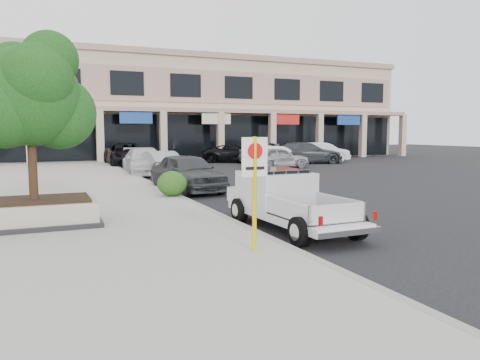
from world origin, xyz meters
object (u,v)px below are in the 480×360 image
at_px(curb_car_b, 163,164).
at_px(planter_tree, 35,97).
at_px(planter, 35,212).
at_px(lot_car_d, 235,153).
at_px(pickup_truck, 292,201).
at_px(lot_car_f, 321,152).
at_px(lot_car_b, 277,155).
at_px(lot_car_c, 307,153).
at_px(no_parking_sign, 255,178).
at_px(lot_car_a, 278,158).
at_px(curb_car_c, 145,161).
at_px(curb_car_d, 127,155).
at_px(curb_car_a, 188,172).
at_px(lot_car_e, 268,153).

bearing_deg(curb_car_b, planter_tree, -123.69).
height_order(planter, lot_car_d, lot_car_d).
height_order(pickup_truck, lot_car_f, lot_car_f).
height_order(lot_car_b, lot_car_c, lot_car_c).
bearing_deg(no_parking_sign, curb_car_b, 82.33).
bearing_deg(planter, lot_car_c, 44.12).
bearing_deg(lot_car_a, planter_tree, 136.22).
xyz_separation_m(no_parking_sign, pickup_truck, (2.04, 2.10, -0.87)).
distance_m(pickup_truck, lot_car_f, 26.77).
distance_m(curb_car_c, curb_car_d, 7.10).
relative_size(curb_car_a, lot_car_e, 1.01).
distance_m(lot_car_b, lot_car_d, 4.11).
bearing_deg(lot_car_d, curb_car_c, 155.88).
height_order(planter_tree, lot_car_e, planter_tree).
bearing_deg(lot_car_f, lot_car_c, 100.14).
xyz_separation_m(planter_tree, no_parking_sign, (3.96, -4.80, -1.78)).
relative_size(curb_car_d, lot_car_b, 1.42).
relative_size(lot_car_a, lot_car_c, 0.75).
height_order(pickup_truck, lot_car_b, pickup_truck).
bearing_deg(lot_car_e, curb_car_d, 92.71).
bearing_deg(planter, no_parking_sign, -48.59).
distance_m(curb_car_a, lot_car_b, 16.98).
relative_size(curb_car_a, lot_car_d, 0.91).
bearing_deg(lot_car_c, curb_car_a, 147.05).
xyz_separation_m(lot_car_b, lot_car_d, (-2.09, 3.54, 0.03)).
bearing_deg(curb_car_d, lot_car_e, -7.58).
relative_size(lot_car_e, lot_car_f, 0.96).
bearing_deg(no_parking_sign, lot_car_e, 62.89).
xyz_separation_m(curb_car_c, curb_car_d, (0.18, 7.10, 0.06)).
height_order(curb_car_a, curb_car_d, curb_car_d).
distance_m(no_parking_sign, lot_car_d, 29.18).
bearing_deg(lot_car_c, curb_car_b, 130.50).
relative_size(curb_car_b, curb_car_c, 0.81).
bearing_deg(lot_car_f, planter, 125.99).
bearing_deg(curb_car_a, curb_car_b, 78.09).
bearing_deg(no_parking_sign, planter, 131.41).
xyz_separation_m(pickup_truck, lot_car_b, (10.81, 21.46, -0.06)).
relative_size(curb_car_a, curb_car_b, 1.08).
bearing_deg(curb_car_a, lot_car_f, 33.70).
height_order(curb_car_a, lot_car_a, curb_car_a).
xyz_separation_m(planter_tree, lot_car_e, (16.67, 20.02, -2.61)).
height_order(pickup_truck, lot_car_d, pickup_truck).
relative_size(no_parking_sign, lot_car_c, 0.40).
bearing_deg(curb_car_a, curb_car_c, 82.80).
height_order(lot_car_a, lot_car_f, lot_car_f).
bearing_deg(lot_car_f, no_parking_sign, 138.04).
height_order(planter, lot_car_a, lot_car_a).
relative_size(planter, planter_tree, 0.80).
height_order(pickup_truck, curb_car_b, pickup_truck).
bearing_deg(lot_car_e, curb_car_b, 138.03).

